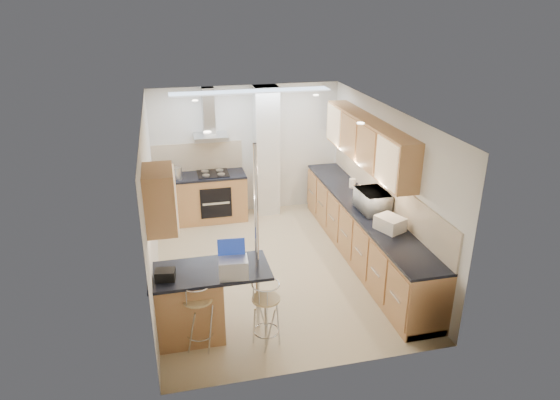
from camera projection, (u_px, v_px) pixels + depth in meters
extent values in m
plane|color=#D0B78B|center=(274.00, 267.00, 7.98)|extent=(4.80, 4.80, 0.00)
cube|color=silver|center=(247.00, 150.00, 9.66)|extent=(3.60, 0.04, 2.50)
cube|color=silver|center=(322.00, 277.00, 5.34)|extent=(3.60, 0.04, 2.50)
cube|color=silver|center=(151.00, 206.00, 7.12)|extent=(0.04, 4.80, 2.50)
cube|color=silver|center=(384.00, 185.00, 7.88)|extent=(0.04, 4.80, 2.50)
cube|color=white|center=(273.00, 113.00, 7.02)|extent=(3.60, 4.80, 0.02)
cube|color=#C07C4D|center=(367.00, 141.00, 7.96)|extent=(0.34, 3.00, 0.72)
cube|color=#C07C4D|center=(160.00, 199.00, 5.70)|extent=(0.34, 0.62, 0.72)
cube|color=#F1E1CA|center=(383.00, 190.00, 7.91)|extent=(0.03, 4.40, 0.56)
cube|color=#F1E1CA|center=(198.00, 157.00, 9.47)|extent=(1.70, 0.03, 0.56)
cube|color=silver|center=(266.00, 152.00, 9.55)|extent=(0.45, 0.40, 2.50)
cube|color=silver|center=(211.00, 137.00, 9.15)|extent=(0.62, 0.48, 0.08)
cube|color=silver|center=(209.00, 112.00, 9.10)|extent=(0.22, 0.20, 0.88)
cylinder|color=silver|center=(257.00, 242.00, 6.09)|extent=(0.05, 0.05, 2.50)
cube|color=black|center=(216.00, 203.00, 9.27)|extent=(0.58, 0.02, 0.58)
cube|color=black|center=(213.00, 174.00, 9.37)|extent=(0.58, 0.50, 0.02)
cube|color=tan|center=(251.00, 91.00, 8.65)|extent=(2.80, 0.35, 0.02)
cube|color=#C07C4D|center=(363.00, 233.00, 8.13)|extent=(0.60, 4.40, 0.88)
cube|color=black|center=(365.00, 207.00, 7.95)|extent=(0.63, 4.40, 0.04)
cube|color=#C07C4D|center=(201.00, 199.00, 9.50)|extent=(1.70, 0.60, 0.88)
cube|color=black|center=(200.00, 176.00, 9.32)|extent=(1.70, 0.63, 0.04)
cube|color=#C07C4D|center=(211.00, 304.00, 6.27)|extent=(1.35, 0.62, 0.90)
cube|color=black|center=(209.00, 271.00, 6.09)|extent=(1.47, 0.72, 0.04)
imported|color=white|center=(373.00, 201.00, 7.71)|extent=(0.42, 0.61, 0.33)
cube|color=#A7ABB0|center=(233.00, 268.00, 5.90)|extent=(0.37, 0.29, 0.24)
cube|color=black|center=(165.00, 275.00, 5.85)|extent=(0.25, 0.20, 0.13)
cylinder|color=white|center=(361.00, 192.00, 8.27)|extent=(0.14, 0.14, 0.20)
cylinder|color=white|center=(352.00, 183.00, 8.69)|extent=(0.13, 0.13, 0.16)
cylinder|color=beige|center=(379.00, 209.00, 7.61)|extent=(0.18, 0.18, 0.19)
cylinder|color=white|center=(398.00, 229.00, 7.05)|extent=(0.12, 0.12, 0.13)
cube|color=white|center=(390.00, 223.00, 7.12)|extent=(0.43, 0.47, 0.20)
cylinder|color=silver|center=(178.00, 173.00, 9.09)|extent=(0.16, 0.16, 0.22)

